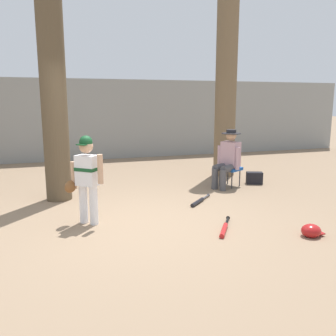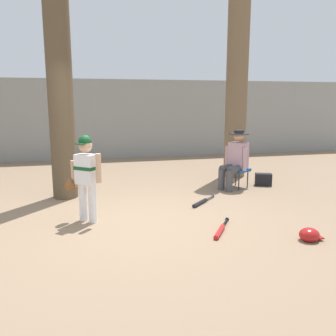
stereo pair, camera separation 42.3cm
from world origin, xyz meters
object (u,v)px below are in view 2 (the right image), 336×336
young_ballplayer (85,173)px  handbag_beside_stool (263,180)px  folding_stool (238,170)px  bat_black_composite (201,202)px  tree_near_player (58,51)px  bat_red_barrel (220,230)px  tree_behind_spectator (236,95)px  seated_spectator (235,158)px  batting_helmet_red (309,235)px

young_ballplayer → handbag_beside_stool: bearing=21.5°
folding_stool → handbag_beside_stool: bearing=2.9°
handbag_beside_stool → bat_black_composite: (-1.74, -1.00, -0.10)m
tree_near_player → handbag_beside_stool: 4.79m
handbag_beside_stool → bat_red_barrel: size_ratio=0.49×
tree_behind_spectator → folding_stool: 1.95m
folding_stool → young_ballplayer: bearing=-155.2°
seated_spectator → batting_helmet_red: seated_spectator is taller
tree_near_player → batting_helmet_red: size_ratio=18.88×
young_ballplayer → batting_helmet_red: (2.78, -1.46, -0.67)m
batting_helmet_red → handbag_beside_stool: bearing=72.4°
young_ballplayer → handbag_beside_stool: young_ballplayer is taller
batting_helmet_red → seated_spectator: bearing=85.5°
bat_black_composite → handbag_beside_stool: bearing=29.9°
seated_spectator → bat_black_composite: size_ratio=2.00×
young_ballplayer → bat_red_barrel: 2.12m
handbag_beside_stool → bat_black_composite: size_ratio=0.57×
tree_near_player → bat_black_composite: 3.66m
bat_black_composite → tree_behind_spectator: bearing=53.5°
folding_stool → bat_red_barrel: bearing=-119.4°
tree_behind_spectator → young_ballplayer: tree_behind_spectator is taller
handbag_beside_stool → bat_red_barrel: handbag_beside_stool is taller
tree_near_player → tree_behind_spectator: tree_near_player is taller
handbag_beside_stool → batting_helmet_red: handbag_beside_stool is taller
young_ballplayer → folding_stool: size_ratio=2.40×
bat_black_composite → seated_spectator: bearing=41.7°
folding_stool → seated_spectator: bearing=-151.2°
bat_red_barrel → bat_black_composite: bearing=81.7°
young_ballplayer → handbag_beside_stool: size_ratio=3.84×
folding_stool → bat_red_barrel: size_ratio=0.79×
tree_behind_spectator → young_ballplayer: bearing=-144.1°
tree_near_player → seated_spectator: tree_near_player is taller
tree_near_player → bat_black_composite: size_ratio=9.93×
seated_spectator → tree_near_player: bearing=177.8°
batting_helmet_red → bat_black_composite: bearing=112.9°
tree_near_player → seated_spectator: bearing=-2.2°
bat_black_composite → tree_near_player: bearing=155.8°
tree_near_player → seated_spectator: (3.37, -0.13, -2.00)m
young_ballplayer → batting_helmet_red: young_ballplayer is taller
bat_red_barrel → batting_helmet_red: (1.01, -0.54, 0.05)m
seated_spectator → batting_helmet_red: 2.90m
tree_near_player → bat_black_composite: tree_near_player is taller
tree_near_player → folding_stool: tree_near_player is taller
tree_near_player → tree_behind_spectator: bearing=14.9°
tree_behind_spectator → young_ballplayer: size_ratio=3.44×
tree_near_player → folding_stool: bearing=-1.3°
bat_red_barrel → tree_behind_spectator: bearing=63.3°
tree_near_player → seated_spectator: 3.92m
bat_red_barrel → tree_near_player: bearing=131.4°
folding_stool → handbag_beside_stool: size_ratio=1.60×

